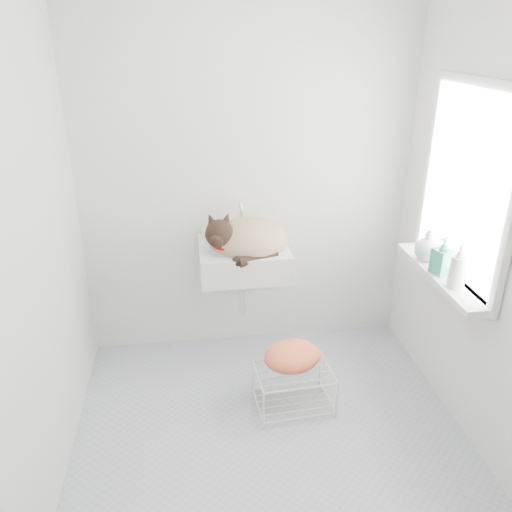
{
  "coord_description": "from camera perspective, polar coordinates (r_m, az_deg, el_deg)",
  "views": [
    {
      "loc": [
        -0.38,
        -2.23,
        2.11
      ],
      "look_at": [
        -0.01,
        0.5,
        0.88
      ],
      "focal_mm": 35.76,
      "sensor_mm": 36.0,
      "label": 1
    }
  ],
  "objects": [
    {
      "name": "wire_rack",
      "position": [
        3.17,
        4.23,
        -14.3
      ],
      "size": [
        0.46,
        0.34,
        0.26
      ],
      "primitive_type": "cube",
      "rotation": [
        0.0,
        0.0,
        0.07
      ],
      "color": "white",
      "rests_on": "floor"
    },
    {
      "name": "left_wall",
      "position": [
        2.5,
        -23.92,
        1.73
      ],
      "size": [
        0.02,
        2.0,
        2.5
      ],
      "primitive_type": "cube",
      "color": "white",
      "rests_on": "ground"
    },
    {
      "name": "floor",
      "position": [
        3.1,
        1.51,
        -18.93
      ],
      "size": [
        2.2,
        2.0,
        0.02
      ],
      "primitive_type": "cube",
      "color": "#9FA5AD",
      "rests_on": "ground"
    },
    {
      "name": "window_glass",
      "position": [
        2.94,
        22.68,
        7.19
      ],
      "size": [
        0.01,
        0.8,
        1.0
      ],
      "primitive_type": "cube",
      "color": "white",
      "rests_on": "right_wall"
    },
    {
      "name": "towel",
      "position": [
        3.12,
        4.03,
        -11.74
      ],
      "size": [
        0.4,
        0.34,
        0.14
      ],
      "primitive_type": "ellipsoid",
      "rotation": [
        0.0,
        0.0,
        0.29
      ],
      "color": "#F6A628",
      "rests_on": "wire_rack"
    },
    {
      "name": "right_wall",
      "position": [
        2.82,
        24.55,
        4.01
      ],
      "size": [
        0.02,
        2.0,
        2.5
      ],
      "primitive_type": "cube",
      "color": "white",
      "rests_on": "ground"
    },
    {
      "name": "window_frame",
      "position": [
        2.93,
        22.42,
        7.19
      ],
      "size": [
        0.04,
        0.9,
        1.1
      ],
      "primitive_type": "cube",
      "color": "white",
      "rests_on": "right_wall"
    },
    {
      "name": "bottle_a",
      "position": [
        2.93,
        21.33,
        -3.21
      ],
      "size": [
        0.11,
        0.11,
        0.2
      ],
      "primitive_type": "imported",
      "rotation": [
        0.0,
        0.0,
        2.57
      ],
      "color": "white",
      "rests_on": "windowsill"
    },
    {
      "name": "bottle_b",
      "position": [
        3.06,
        19.88,
        -1.79
      ],
      "size": [
        0.12,
        0.12,
        0.21
      ],
      "primitive_type": "imported",
      "rotation": [
        0.0,
        0.0,
        5.03
      ],
      "color": "teal",
      "rests_on": "windowsill"
    },
    {
      "name": "cat",
      "position": [
        3.21,
        -1.24,
        1.75
      ],
      "size": [
        0.51,
        0.41,
        0.33
      ],
      "rotation": [
        0.0,
        0.0,
        0.0
      ],
      "color": "tan",
      "rests_on": "sink"
    },
    {
      "name": "bottle_c",
      "position": [
        3.21,
        18.44,
        -0.36
      ],
      "size": [
        0.21,
        0.21,
        0.19
      ],
      "primitive_type": "imported",
      "rotation": [
        0.0,
        0.0,
        4.03
      ],
      "color": "silver",
      "rests_on": "windowsill"
    },
    {
      "name": "back_wall",
      "position": [
        3.37,
        -1.0,
        9.24
      ],
      "size": [
        2.2,
        0.02,
        2.5
      ],
      "primitive_type": "cube",
      "color": "white",
      "rests_on": "ground"
    },
    {
      "name": "sink",
      "position": [
        3.25,
        -1.45,
        1.18
      ],
      "size": [
        0.56,
        0.49,
        0.23
      ],
      "primitive_type": "cube",
      "color": "white",
      "rests_on": "back_wall"
    },
    {
      "name": "windowsill",
      "position": [
        3.08,
        19.95,
        -2.06
      ],
      "size": [
        0.16,
        0.88,
        0.04
      ],
      "primitive_type": "cube",
      "color": "white",
      "rests_on": "right_wall"
    },
    {
      "name": "faucet",
      "position": [
        3.36,
        -1.82,
        4.57
      ],
      "size": [
        0.2,
        0.14,
        0.2
      ],
      "primitive_type": null,
      "color": "silver",
      "rests_on": "sink"
    }
  ]
}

